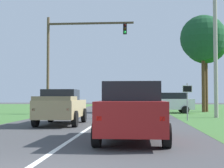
% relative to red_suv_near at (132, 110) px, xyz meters
% --- Properties ---
extents(ground_plane, '(120.00, 120.00, 0.00)m').
position_rel_red_suv_near_xyz_m(ground_plane, '(-2.10, 6.33, -1.03)').
color(ground_plane, '#424244').
extents(red_suv_near, '(2.30, 4.83, 1.96)m').
position_rel_red_suv_near_xyz_m(red_suv_near, '(0.00, 0.00, 0.00)').
color(red_suv_near, maroon).
rests_on(red_suv_near, ground_plane).
extents(pickup_truck_lead, '(2.26, 4.93, 1.86)m').
position_rel_red_suv_near_xyz_m(pickup_truck_lead, '(-3.85, 5.89, -0.06)').
color(pickup_truck_lead, tan).
rests_on(pickup_truck_lead, ground_plane).
extents(traffic_light, '(7.69, 0.40, 8.52)m').
position_rel_red_suv_near_xyz_m(traffic_light, '(-5.78, 16.87, 4.56)').
color(traffic_light, brown).
rests_on(traffic_light, ground_plane).
extents(keep_moving_sign, '(0.60, 0.09, 2.32)m').
position_rel_red_suv_near_xyz_m(keep_moving_sign, '(3.28, 9.26, 0.46)').
color(keep_moving_sign, gray).
rests_on(keep_moving_sign, ground_plane).
extents(oak_tree_right, '(4.39, 4.39, 9.34)m').
position_rel_red_suv_near_xyz_m(oak_tree_right, '(6.56, 20.52, 6.08)').
color(oak_tree_right, '#4C351E').
rests_on(oak_tree_right, ground_plane).
extents(crossing_suv_far, '(4.51, 2.16, 1.83)m').
position_rel_red_suv_near_xyz_m(crossing_suv_far, '(3.01, 18.46, -0.07)').
color(crossing_suv_far, silver).
rests_on(crossing_suv_far, ground_plane).
extents(utility_pole_right, '(0.28, 0.28, 10.46)m').
position_rel_red_suv_near_xyz_m(utility_pole_right, '(5.74, 12.25, 4.20)').
color(utility_pole_right, '#9E998E').
rests_on(utility_pole_right, ground_plane).
extents(extra_tree_1, '(4.29, 4.29, 9.02)m').
position_rel_red_suv_near_xyz_m(extra_tree_1, '(6.92, 21.12, 5.81)').
color(extra_tree_1, '#4C351E').
rests_on(extra_tree_1, ground_plane).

